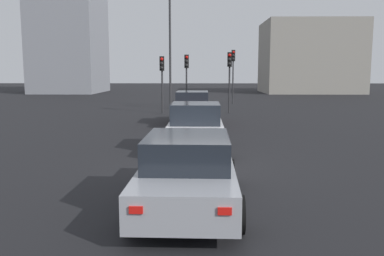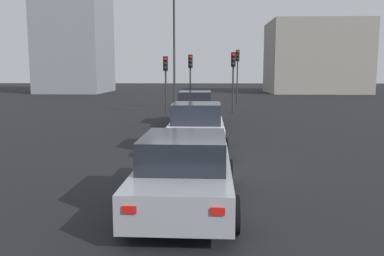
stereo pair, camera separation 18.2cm
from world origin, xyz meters
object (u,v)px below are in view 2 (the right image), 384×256
at_px(traffic_light_near_right, 238,65).
at_px(street_lamp_kerbside, 174,40).
at_px(car_white_second, 196,128).
at_px(traffic_light_far_right, 190,70).
at_px(traffic_light_near_left, 233,69).
at_px(car_silver_third, 185,171).
at_px(car_maroon_lead, 195,108).
at_px(traffic_light_far_left, 166,72).

height_order(traffic_light_near_right, street_lamp_kerbside, street_lamp_kerbside).
relative_size(car_white_second, street_lamp_kerbside, 0.47).
bearing_deg(traffic_light_far_right, car_white_second, -5.63).
xyz_separation_m(traffic_light_far_right, street_lamp_kerbside, (2.91, 1.31, 2.25)).
xyz_separation_m(traffic_light_near_left, traffic_light_near_right, (7.51, -0.86, 0.36)).
relative_size(car_silver_third, traffic_light_near_left, 1.18).
xyz_separation_m(car_maroon_lead, traffic_light_far_left, (5.20, 1.98, 1.79)).
distance_m(traffic_light_near_right, traffic_light_far_left, 9.29).
height_order(traffic_light_near_left, traffic_light_far_left, traffic_light_near_left).
distance_m(traffic_light_far_left, street_lamp_kerbside, 5.69).
height_order(car_silver_third, traffic_light_far_right, traffic_light_far_right).
bearing_deg(traffic_light_far_left, car_silver_third, 7.20).
bearing_deg(car_silver_third, traffic_light_far_left, 8.03).
bearing_deg(car_white_second, traffic_light_far_left, 10.86).
bearing_deg(traffic_light_near_left, traffic_light_far_right, -120.73).
xyz_separation_m(car_white_second, traffic_light_near_left, (12.42, -2.04, 1.99)).
xyz_separation_m(car_silver_third, traffic_light_far_left, (17.87, 2.09, 1.87)).
distance_m(traffic_light_near_left, street_lamp_kerbside, 6.77).
distance_m(car_white_second, traffic_light_near_left, 12.74).
bearing_deg(car_maroon_lead, car_silver_third, -179.05).
distance_m(car_silver_third, traffic_light_near_right, 25.90).
height_order(car_white_second, car_silver_third, car_white_second).
distance_m(car_maroon_lead, traffic_light_far_left, 5.84).
distance_m(car_silver_third, traffic_light_near_left, 18.34).
bearing_deg(traffic_light_near_right, street_lamp_kerbside, -63.85).
relative_size(traffic_light_near_left, traffic_light_near_right, 0.88).
height_order(car_silver_third, street_lamp_kerbside, street_lamp_kerbside).
bearing_deg(traffic_light_near_left, street_lamp_kerbside, -134.94).
bearing_deg(traffic_light_far_left, street_lamp_kerbside, 178.75).
bearing_deg(traffic_light_far_right, car_silver_third, -6.75).
relative_size(car_maroon_lead, street_lamp_kerbside, 0.53).
height_order(traffic_light_near_left, street_lamp_kerbside, street_lamp_kerbside).
bearing_deg(traffic_light_near_right, car_white_second, -9.74).
xyz_separation_m(traffic_light_near_left, traffic_light_far_left, (-0.23, 4.23, -0.18)).
distance_m(traffic_light_far_left, traffic_light_far_right, 2.70).
distance_m(car_silver_third, traffic_light_far_right, 20.23).
bearing_deg(street_lamp_kerbside, car_white_second, -173.31).
xyz_separation_m(car_maroon_lead, car_white_second, (-6.99, -0.22, -0.02)).
bearing_deg(traffic_light_far_right, car_maroon_lead, -4.63).
height_order(car_maroon_lead, traffic_light_near_left, traffic_light_near_left).
relative_size(car_white_second, traffic_light_near_right, 0.94).
distance_m(car_maroon_lead, traffic_light_near_right, 13.52).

